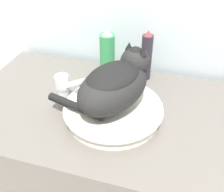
# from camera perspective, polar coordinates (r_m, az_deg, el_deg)

# --- Properties ---
(vanity_counter) EXTENTS (1.22, 0.61, 0.82)m
(vanity_counter) POSITION_cam_1_polar(r_m,az_deg,el_deg) (1.32, 2.35, -17.01)
(vanity_counter) COLOR #56514C
(vanity_counter) RESTS_ON ground_plane
(sink_basin) EXTENTS (0.35, 0.35, 0.05)m
(sink_basin) POSITION_cam_1_polar(r_m,az_deg,el_deg) (0.98, 0.23, -2.91)
(sink_basin) COLOR white
(sink_basin) RESTS_ON vanity_counter
(cat) EXTENTS (0.36, 0.33, 0.19)m
(cat) POSITION_cam_1_polar(r_m,az_deg,el_deg) (0.92, 0.69, 2.72)
(cat) COLOR black
(cat) RESTS_ON sink_basin
(faucet) EXTENTS (0.13, 0.05, 0.13)m
(faucet) POSITION_cam_1_polar(r_m,az_deg,el_deg) (1.04, -9.55, 1.80)
(faucet) COLOR silver
(faucet) RESTS_ON vanity_counter
(spray_bottle_trigger) EXTENTS (0.06, 0.06, 0.20)m
(spray_bottle_trigger) POSITION_cam_1_polar(r_m,az_deg,el_deg) (1.19, -0.96, 8.72)
(spray_bottle_trigger) COLOR #338C4C
(spray_bottle_trigger) RESTS_ON vanity_counter
(hairspray_can_black) EXTENTS (0.05, 0.05, 0.22)m
(hairspray_can_black) POSITION_cam_1_polar(r_m,az_deg,el_deg) (1.16, 7.00, 7.93)
(hairspray_can_black) COLOR #28232D
(hairspray_can_black) RESTS_ON vanity_counter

